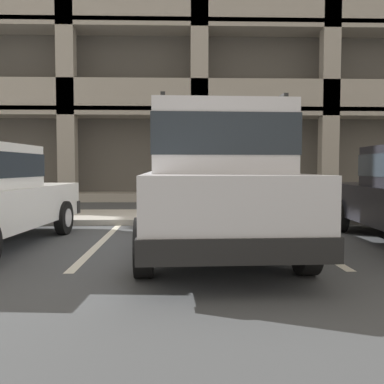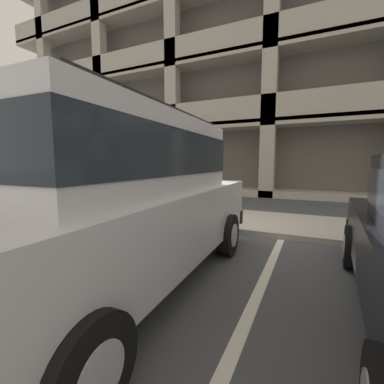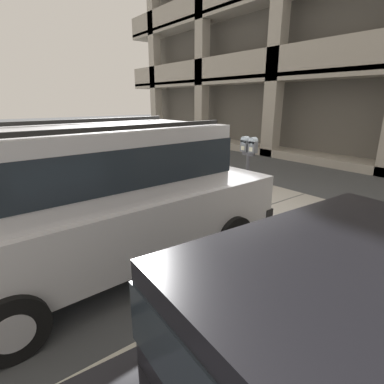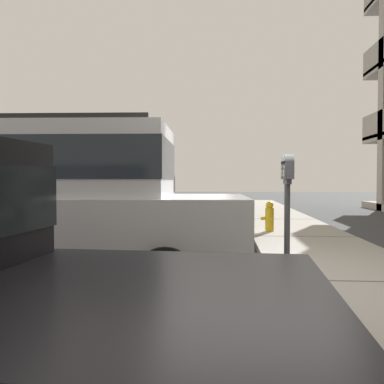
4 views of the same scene
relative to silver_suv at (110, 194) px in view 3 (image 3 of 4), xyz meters
The scene contains 8 objects.
ground_plane 2.76m from the silver_suv, 92.17° to the left, with size 80.00×80.00×0.10m.
sidewalk 3.95m from the silver_suv, 91.43° to the left, with size 40.00×2.20×0.12m.
parking_stall_lines 2.18m from the silver_suv, 36.19° to the left, with size 13.11×4.80×0.01m.
silver_suv is the anchor object (origin of this frame).
red_sedan 3.48m from the silver_suv, behind, with size 2.06×4.59×1.54m.
dark_hatchback 3.31m from the silver_suv, ahead, with size 2.02×4.57×1.54m.
parking_meter_near 2.87m from the silver_suv, 92.73° to the left, with size 0.35×0.12×1.51m.
fire_hydrant 5.90m from the silver_suv, 147.35° to the left, with size 0.30×0.30×0.70m.
Camera 3 is at (3.80, -3.98, 2.30)m, focal length 28.00 mm.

